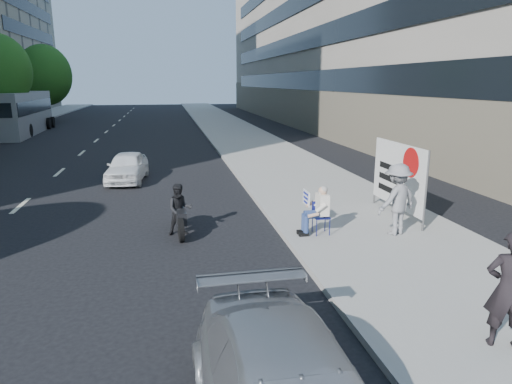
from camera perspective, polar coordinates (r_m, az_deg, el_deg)
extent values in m
plane|color=black|center=(9.29, -0.55, -12.54)|extent=(160.00, 160.00, 0.00)
cube|color=gray|center=(29.01, -0.01, 5.64)|extent=(5.00, 120.00, 0.15)
cube|color=gray|center=(44.65, 14.49, 20.80)|extent=(14.00, 70.00, 20.00)
cylinder|color=#382616|center=(40.18, -29.03, 8.20)|extent=(0.30, 0.30, 2.97)
cylinder|color=#382616|center=(53.67, -24.54, 9.43)|extent=(0.30, 0.30, 2.62)
ellipsoid|color=#1B4813|center=(53.61, -24.91, 13.12)|extent=(5.40, 5.40, 6.21)
cylinder|color=navy|center=(12.05, 7.58, -4.49)|extent=(0.02, 0.02, 0.45)
cylinder|color=navy|center=(12.17, 9.19, -4.37)|extent=(0.02, 0.02, 0.45)
cylinder|color=navy|center=(12.38, 7.05, -3.99)|extent=(0.02, 0.02, 0.45)
cylinder|color=navy|center=(12.49, 8.62, -3.88)|extent=(0.02, 0.02, 0.45)
cube|color=navy|center=(12.20, 8.15, -3.11)|extent=(0.40, 0.40, 0.03)
cube|color=navy|center=(12.32, 7.89, -2.03)|extent=(0.40, 0.02, 0.40)
cylinder|color=navy|center=(12.01, 7.33, -2.92)|extent=(0.44, 0.17, 0.17)
cylinder|color=navy|center=(12.02, 6.29, -4.03)|extent=(0.14, 0.14, 0.46)
cube|color=black|center=(12.08, 5.99, -5.27)|extent=(0.26, 0.11, 0.10)
cylinder|color=navy|center=(12.20, 7.03, -2.66)|extent=(0.44, 0.17, 0.17)
cylinder|color=navy|center=(12.20, 6.02, -3.75)|extent=(0.14, 0.14, 0.46)
cube|color=black|center=(12.26, 5.72, -4.98)|extent=(0.26, 0.11, 0.10)
cube|color=beige|center=(12.11, 8.29, -1.54)|extent=(0.26, 0.42, 0.56)
sphere|color=tan|center=(12.02, 8.35, 0.17)|extent=(0.23, 0.23, 0.23)
ellipsoid|color=gray|center=(12.02, 8.45, 0.31)|extent=(0.22, 0.24, 0.19)
ellipsoid|color=gray|center=(12.01, 7.98, -0.18)|extent=(0.10, 0.14, 0.13)
cylinder|color=beige|center=(11.86, 8.12, -2.00)|extent=(0.30, 0.10, 0.25)
cylinder|color=tan|center=(11.85, 7.18, -2.90)|extent=(0.29, 0.09, 0.14)
cylinder|color=beige|center=(12.32, 7.59, -1.16)|extent=(0.26, 0.20, 0.32)
cylinder|color=tan|center=(12.43, 6.81, -1.47)|extent=(0.30, 0.21, 0.18)
cube|color=white|center=(12.52, 6.31, -0.74)|extent=(0.03, 0.55, 0.40)
imported|color=gray|center=(12.50, 17.22, -0.89)|extent=(1.39, 1.09, 1.90)
imported|color=black|center=(7.92, 29.07, -10.61)|extent=(0.80, 0.69, 1.85)
cylinder|color=#4C4C4C|center=(12.94, 20.46, 0.04)|extent=(0.06, 0.06, 2.20)
cylinder|color=#4C4C4C|center=(15.52, 14.76, 2.59)|extent=(0.06, 0.06, 2.20)
cube|color=silver|center=(14.17, 17.33, 2.02)|extent=(0.04, 3.00, 1.90)
cylinder|color=#A50C0C|center=(13.47, 18.78, 3.51)|extent=(0.01, 0.84, 0.84)
cube|color=black|center=(14.57, 16.36, 2.99)|extent=(0.01, 1.30, 0.18)
cube|color=black|center=(14.63, 16.27, 1.65)|extent=(0.01, 1.30, 0.18)
cube|color=black|center=(14.70, 16.18, 0.31)|extent=(0.01, 1.30, 0.18)
imported|color=white|center=(20.00, -15.80, 3.07)|extent=(1.82, 3.74, 1.23)
cylinder|color=black|center=(12.12, -9.34, -4.72)|extent=(0.16, 0.65, 0.64)
cylinder|color=black|center=(13.46, -9.54, -2.87)|extent=(0.16, 0.65, 0.64)
cube|color=black|center=(12.73, -9.49, -2.76)|extent=(0.33, 1.21, 0.35)
imported|color=black|center=(12.59, -9.50, -2.17)|extent=(0.73, 0.59, 1.42)
cube|color=slate|center=(41.69, -27.40, 8.74)|extent=(2.99, 12.09, 3.30)
cube|color=black|center=(42.03, -29.16, 9.33)|extent=(0.53, 11.49, 1.00)
cube|color=black|center=(41.33, -25.77, 9.65)|extent=(0.53, 11.49, 1.00)
cylinder|color=black|center=(37.12, -27.22, 6.55)|extent=(0.29, 1.01, 1.00)
cylinder|color=black|center=(39.04, -26.43, 6.91)|extent=(0.29, 1.01, 1.00)
cylinder|color=black|center=(45.47, -27.57, 7.54)|extent=(0.29, 1.01, 1.00)
cylinder|color=black|center=(44.83, -24.48, 7.80)|extent=(0.29, 1.01, 1.00)
cylinder|color=black|center=(46.90, -27.06, 7.74)|extent=(0.29, 1.01, 1.00)
cylinder|color=black|center=(46.29, -24.07, 7.98)|extent=(0.29, 1.01, 1.00)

